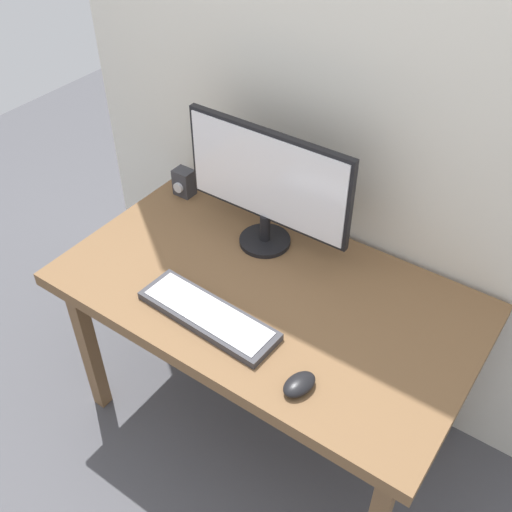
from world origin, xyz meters
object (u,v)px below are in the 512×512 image
object	(u,v)px
keyboard_primary	(208,315)
monitor	(267,183)
desk	(266,305)
mouse	(299,384)
audio_controller	(184,182)

from	to	relation	value
keyboard_primary	monitor	bearing A→B (deg)	98.98
desk	keyboard_primary	distance (m)	0.23
mouse	keyboard_primary	bearing A→B (deg)	-176.79
keyboard_primary	audio_controller	world-z (taller)	audio_controller
monitor	keyboard_primary	world-z (taller)	monitor
desk	audio_controller	distance (m)	0.63
keyboard_primary	audio_controller	distance (m)	0.67
desk	audio_controller	xyz separation A→B (m)	(-0.56, 0.26, 0.12)
desk	keyboard_primary	xyz separation A→B (m)	(-0.07, -0.21, 0.08)
desk	monitor	bearing A→B (deg)	124.57
audio_controller	keyboard_primary	bearing A→B (deg)	-43.76
monitor	mouse	world-z (taller)	monitor
mouse	audio_controller	world-z (taller)	audio_controller
desk	audio_controller	size ratio (longest dim) A/B	12.65
monitor	desk	bearing A→B (deg)	-55.43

